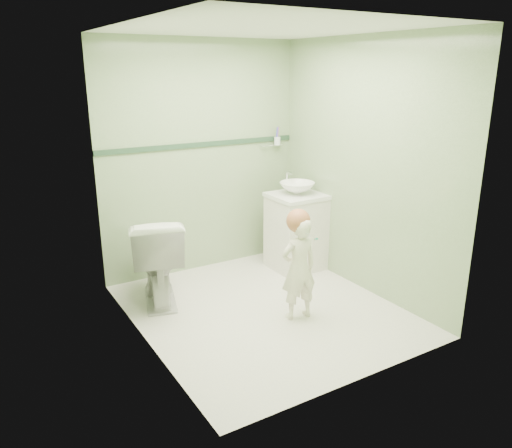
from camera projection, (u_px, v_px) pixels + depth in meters
ground at (265, 310)px, 4.56m from camera, size 2.50×2.50×0.00m
room_shell at (265, 181)px, 4.20m from camera, size 2.50×2.54×2.40m
trim_stripe at (201, 145)px, 5.17m from camera, size 2.20×0.02×0.05m
vanity at (296, 233)px, 5.43m from camera, size 0.52×0.50×0.80m
counter at (297, 196)px, 5.31m from camera, size 0.54×0.52×0.04m
basin at (297, 188)px, 5.28m from camera, size 0.37×0.37×0.13m
faucet at (287, 178)px, 5.41m from camera, size 0.03×0.13×0.18m
cup_holder at (277, 141)px, 5.57m from camera, size 0.26×0.07×0.21m
toilet at (157, 258)px, 4.64m from camera, size 0.69×0.92×0.84m
toddler at (299, 269)px, 4.30m from camera, size 0.36×0.25×0.92m
hair_cap at (298, 221)px, 4.19m from camera, size 0.20×0.20×0.20m
teal_toothbrush at (315, 238)px, 4.13m from camera, size 0.11×0.14×0.08m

